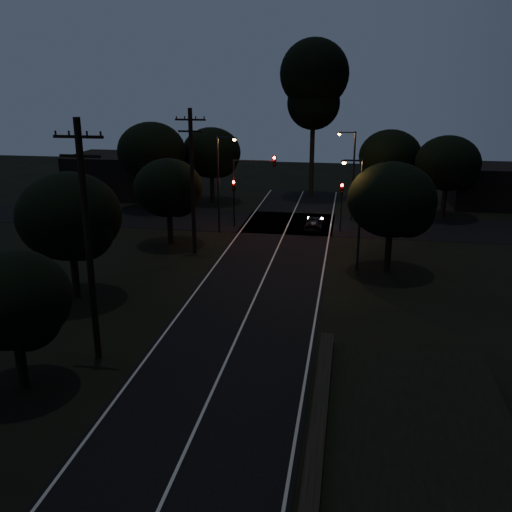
% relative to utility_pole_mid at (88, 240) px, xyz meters
% --- Properties ---
extents(road_surface, '(60.00, 70.00, 0.03)m').
position_rel_utility_pole_mid_xyz_m(road_surface, '(6.00, 16.12, -5.73)').
color(road_surface, black).
rests_on(road_surface, ground).
extents(utility_pole_mid, '(2.20, 0.30, 11.00)m').
position_rel_utility_pole_mid_xyz_m(utility_pole_mid, '(0.00, 0.00, 0.00)').
color(utility_pole_mid, black).
rests_on(utility_pole_mid, ground).
extents(utility_pole_far, '(2.20, 0.30, 10.50)m').
position_rel_utility_pole_mid_xyz_m(utility_pole_far, '(0.00, 17.00, -0.25)').
color(utility_pole_far, black).
rests_on(utility_pole_far, ground).
extents(tree_left_b, '(4.73, 4.73, 6.01)m').
position_rel_utility_pole_mid_xyz_m(tree_left_b, '(-1.83, -3.10, -1.85)').
color(tree_left_b, black).
rests_on(tree_left_b, ground).
extents(tree_left_c, '(5.94, 5.94, 7.50)m').
position_rel_utility_pole_mid_xyz_m(tree_left_c, '(-4.29, 6.88, -0.89)').
color(tree_left_c, black).
rests_on(tree_left_c, ground).
extents(tree_left_d, '(5.26, 5.26, 6.67)m').
position_rel_utility_pole_mid_xyz_m(tree_left_d, '(-2.31, 18.89, -1.42)').
color(tree_left_d, black).
rests_on(tree_left_d, ground).
extents(tree_far_nw, '(6.05, 6.05, 7.66)m').
position_rel_utility_pole_mid_xyz_m(tree_far_nw, '(-2.79, 34.88, -0.78)').
color(tree_far_nw, black).
rests_on(tree_far_nw, ground).
extents(tree_far_w, '(6.62, 6.62, 8.44)m').
position_rel_utility_pole_mid_xyz_m(tree_far_w, '(-7.77, 30.87, -0.25)').
color(tree_far_w, black).
rests_on(tree_far_w, ground).
extents(tree_far_ne, '(6.09, 6.09, 7.71)m').
position_rel_utility_pole_mid_xyz_m(tree_far_ne, '(15.22, 34.88, -0.75)').
color(tree_far_ne, black).
rests_on(tree_far_ne, ground).
extents(tree_far_e, '(5.92, 5.92, 7.51)m').
position_rel_utility_pole_mid_xyz_m(tree_far_e, '(20.21, 31.88, -0.87)').
color(tree_far_e, black).
rests_on(tree_far_e, ground).
extents(tree_right_a, '(5.80, 5.80, 7.37)m').
position_rel_utility_pole_mid_xyz_m(tree_right_a, '(14.21, 14.88, -0.96)').
color(tree_right_a, black).
rests_on(tree_right_a, ground).
extents(tall_pine, '(7.25, 7.25, 16.48)m').
position_rel_utility_pole_mid_xyz_m(tall_pine, '(7.00, 40.00, 6.15)').
color(tall_pine, black).
rests_on(tall_pine, ground).
extents(building_left, '(10.00, 8.00, 4.40)m').
position_rel_utility_pole_mid_xyz_m(building_left, '(-14.00, 37.00, -3.54)').
color(building_left, black).
rests_on(building_left, ground).
extents(building_right, '(9.00, 7.00, 4.00)m').
position_rel_utility_pole_mid_xyz_m(building_right, '(26.00, 38.00, -3.74)').
color(building_right, black).
rests_on(building_right, ground).
extents(signal_left, '(0.28, 0.35, 4.10)m').
position_rel_utility_pole_mid_xyz_m(signal_left, '(1.40, 24.99, -2.90)').
color(signal_left, black).
rests_on(signal_left, ground).
extents(signal_right, '(0.28, 0.35, 4.10)m').
position_rel_utility_pole_mid_xyz_m(signal_right, '(10.60, 24.99, -2.90)').
color(signal_right, black).
rests_on(signal_right, ground).
extents(signal_mast, '(3.70, 0.35, 6.25)m').
position_rel_utility_pole_mid_xyz_m(signal_mast, '(3.09, 24.99, -1.40)').
color(signal_mast, black).
rests_on(signal_mast, ground).
extents(streetlight_a, '(1.66, 0.26, 8.00)m').
position_rel_utility_pole_mid_xyz_m(streetlight_a, '(0.69, 23.00, -1.10)').
color(streetlight_a, black).
rests_on(streetlight_a, ground).
extents(streetlight_b, '(1.66, 0.26, 8.00)m').
position_rel_utility_pole_mid_xyz_m(streetlight_b, '(11.31, 29.00, -1.10)').
color(streetlight_b, black).
rests_on(streetlight_b, ground).
extents(streetlight_c, '(1.46, 0.26, 7.50)m').
position_rel_utility_pole_mid_xyz_m(streetlight_c, '(11.83, 15.00, -1.39)').
color(streetlight_c, black).
rests_on(streetlight_c, ground).
extents(car, '(1.48, 3.65, 1.24)m').
position_rel_utility_pole_mid_xyz_m(car, '(8.35, 24.87, -5.12)').
color(car, black).
rests_on(car, ground).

